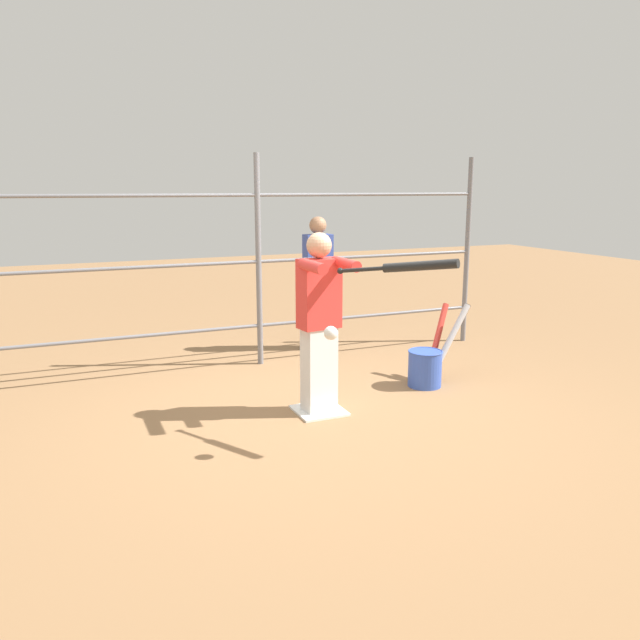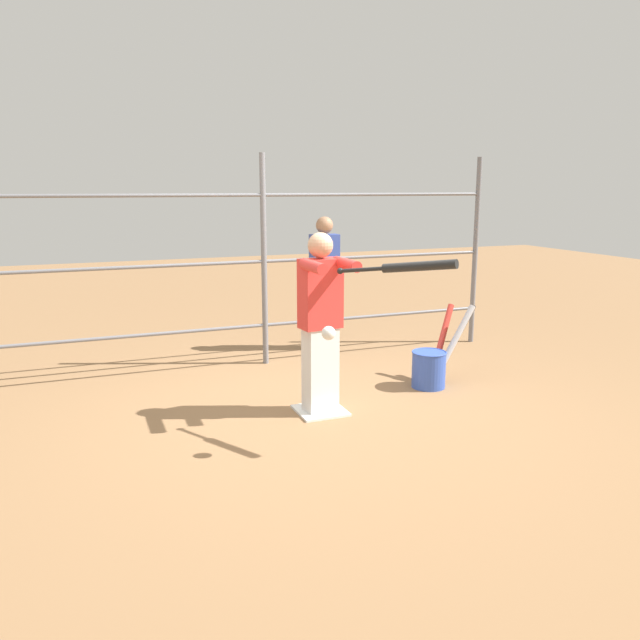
# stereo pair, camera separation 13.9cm
# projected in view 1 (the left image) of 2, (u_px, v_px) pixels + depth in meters

# --- Properties ---
(ground_plane) EXTENTS (24.00, 24.00, 0.00)m
(ground_plane) POSITION_uv_depth(u_px,v_px,m) (319.00, 412.00, 5.27)
(ground_plane) COLOR olive
(home_plate) EXTENTS (0.40, 0.40, 0.02)m
(home_plate) POSITION_uv_depth(u_px,v_px,m) (319.00, 410.00, 5.27)
(home_plate) COLOR white
(home_plate) RESTS_ON ground
(fence_backstop) EXTENTS (5.30, 0.06, 2.20)m
(fence_backstop) POSITION_uv_depth(u_px,v_px,m) (259.00, 262.00, 6.48)
(fence_backstop) COLOR slate
(fence_backstop) RESTS_ON ground
(batter) EXTENTS (0.38, 0.54, 1.51)m
(batter) POSITION_uv_depth(u_px,v_px,m) (320.00, 318.00, 5.09)
(batter) COLOR silver
(batter) RESTS_ON ground
(baseball_bat_swinging) EXTENTS (0.57, 0.80, 0.17)m
(baseball_bat_swinging) POSITION_uv_depth(u_px,v_px,m) (410.00, 267.00, 4.34)
(baseball_bat_swinging) COLOR black
(softball_in_flight) EXTENTS (0.10, 0.10, 0.10)m
(softball_in_flight) POSITION_uv_depth(u_px,v_px,m) (331.00, 333.00, 4.23)
(softball_in_flight) COLOR white
(bat_bucket) EXTENTS (0.78, 0.51, 0.75)m
(bat_bucket) POSITION_uv_depth(u_px,v_px,m) (429.00, 363.00, 5.95)
(bat_bucket) COLOR #3351B2
(bat_bucket) RESTS_ON ground
(bystander_behind_fence) EXTENTS (0.32, 0.20, 1.53)m
(bystander_behind_fence) POSITION_uv_depth(u_px,v_px,m) (318.00, 281.00, 7.20)
(bystander_behind_fence) COLOR #3F3F47
(bystander_behind_fence) RESTS_ON ground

